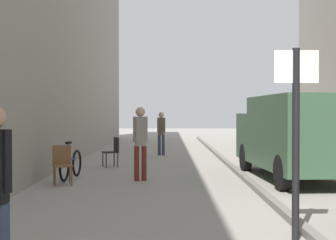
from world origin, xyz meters
TOP-DOWN VIEW (x-y plane):
  - ground_plane at (0.00, 12.00)m, footprint 80.00×80.00m
  - kerb_strip at (1.58, 12.00)m, footprint 0.16×40.00m
  - pedestrian_main_foreground at (-1.08, 11.52)m, footprint 0.37×0.25m
  - pedestrian_mid_block at (-0.65, 19.16)m, footprint 0.33×0.25m
  - delivery_van at (2.94, 11.82)m, footprint 2.33×5.58m
  - street_sign_post at (1.34, 5.55)m, footprint 0.60×0.10m
  - bicycle_leaning at (-2.90, 11.86)m, footprint 0.27×1.76m
  - cafe_chair_near_window at (-2.90, 10.79)m, footprint 0.55×0.55m
  - cafe_chair_by_doorway at (-2.12, 14.75)m, footprint 0.58×0.58m

SIDE VIEW (x-z plane):
  - ground_plane at x=0.00m, z-range 0.00..0.00m
  - kerb_strip at x=1.58m, z-range 0.00..0.12m
  - bicycle_leaning at x=-2.90m, z-range -0.11..0.87m
  - cafe_chair_near_window at x=-2.90m, z-range 0.08..1.02m
  - cafe_chair_by_doorway at x=-2.12m, z-range 0.08..1.02m
  - pedestrian_mid_block at x=-0.65m, z-range 0.13..1.87m
  - pedestrian_main_foreground at x=-1.08m, z-range 0.14..2.01m
  - delivery_van at x=2.94m, z-range 0.10..2.24m
  - street_sign_post at x=1.34m, z-range 0.25..2.85m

